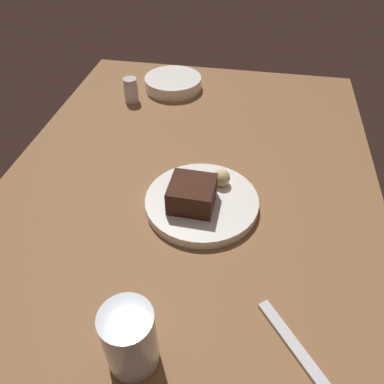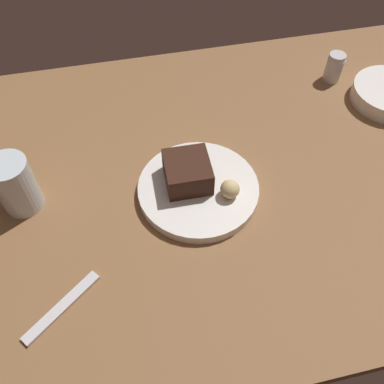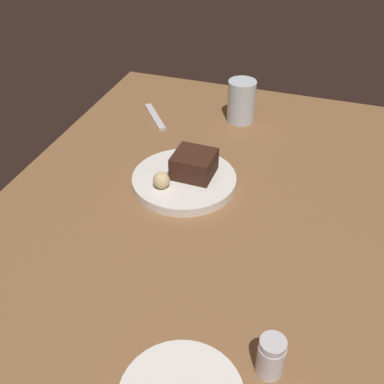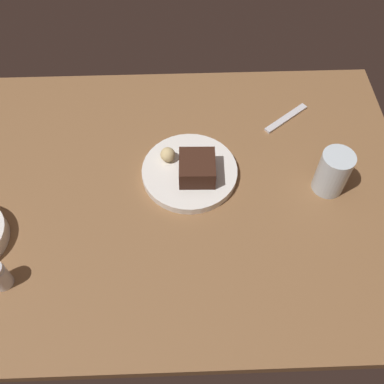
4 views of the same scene
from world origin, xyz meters
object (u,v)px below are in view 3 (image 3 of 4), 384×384
Objects in this scene: bread_roll at (161,180)px; salt_shaker at (271,356)px; chocolate_cake_slice at (194,164)px; dessert_spoon at (155,116)px; water_glass at (241,101)px; dessert_plate at (184,180)px.

salt_shaker is (34.56, 30.44, -0.46)cm from bread_roll.
chocolate_cake_slice reaches higher than dessert_spoon.
salt_shaker is at bearing 176.25° from dessert_spoon.
water_glass is at bearing -163.00° from salt_shaker.
water_glass is (-31.45, 3.04, 0.98)cm from chocolate_cake_slice.
water_glass is (-72.99, -22.31, 2.24)cm from salt_shaker.
chocolate_cake_slice is 48.68cm from salt_shaker.
bread_roll is (6.98, -5.09, -0.81)cm from chocolate_cake_slice.
chocolate_cake_slice is at bearing -179.62° from dessert_spoon.
dessert_plate is 48.21cm from salt_shaker.
dessert_plate is at bearing 176.03° from dessert_spoon.
chocolate_cake_slice is 0.59× the size of dessert_spoon.
chocolate_cake_slice is 31.61cm from water_glass.
salt_shaker reaches higher than bread_roll.
bread_roll is 0.32× the size of water_glass.
water_glass reaches higher than salt_shaker.
chocolate_cake_slice is at bearing -5.52° from water_glass.
dessert_plate is at bearing -8.22° from water_glass.
chocolate_cake_slice is 8.68cm from bread_roll.
dessert_plate is 3.34× the size of salt_shaker.
dessert_spoon is at bearing -141.76° from chocolate_cake_slice.
dessert_plate is at bearing -145.75° from salt_shaker.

